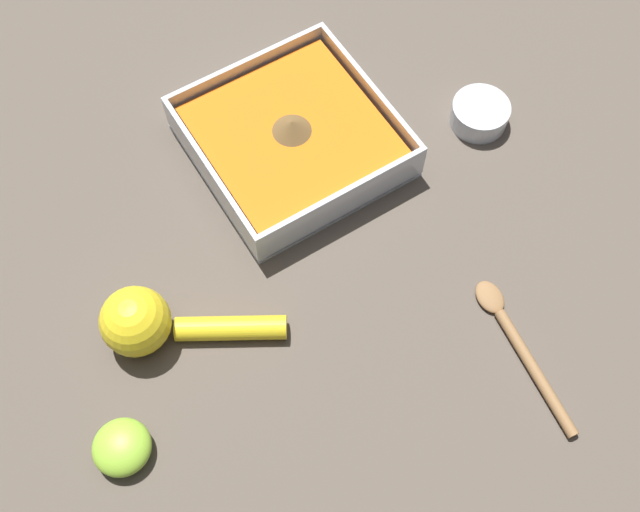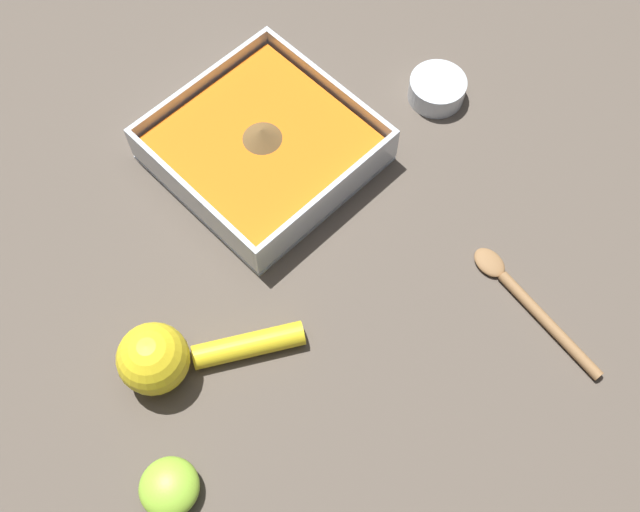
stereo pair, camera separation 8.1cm
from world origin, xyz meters
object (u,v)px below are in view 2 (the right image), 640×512
object	(u,v)px
spice_bowl	(437,89)
lemon_half	(169,487)
lemon_squeezer	(170,356)
wooden_spoon	(528,302)
square_dish	(264,148)

from	to	relation	value
spice_bowl	lemon_half	distance (m)	0.56
lemon_squeezer	lemon_half	bearing A→B (deg)	79.75
spice_bowl	wooden_spoon	size ratio (longest dim) A/B	0.38
spice_bowl	wooden_spoon	bearing A→B (deg)	-118.96
lemon_half	lemon_squeezer	bearing A→B (deg)	48.98
spice_bowl	lemon_squeezer	bearing A→B (deg)	-174.66
spice_bowl	square_dish	bearing A→B (deg)	159.16
lemon_squeezer	lemon_half	xyz separation A→B (m)	(-0.08, -0.09, -0.02)
lemon_squeezer	wooden_spoon	world-z (taller)	lemon_squeezer
lemon_half	spice_bowl	bearing A→B (deg)	14.22
lemon_half	wooden_spoon	world-z (taller)	lemon_half
lemon_squeezer	spice_bowl	bearing A→B (deg)	-143.89
lemon_half	wooden_spoon	xyz separation A→B (m)	(0.40, -0.12, -0.01)
wooden_spoon	lemon_half	bearing A→B (deg)	80.89
square_dish	lemon_half	xyz separation A→B (m)	(-0.33, -0.22, -0.01)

